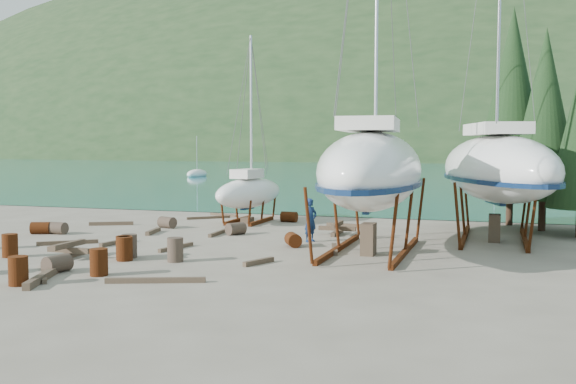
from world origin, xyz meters
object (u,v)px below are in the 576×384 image
(large_sailboat_far, at_px, (496,168))
(worker, at_px, (311,220))
(large_sailboat_near, at_px, (372,169))
(small_sailboat_shore, at_px, (249,192))

(large_sailboat_far, distance_m, worker, 8.59)
(large_sailboat_near, relative_size, large_sailboat_far, 1.03)
(large_sailboat_far, bearing_deg, worker, -174.33)
(large_sailboat_near, distance_m, large_sailboat_far, 6.87)
(large_sailboat_near, bearing_deg, worker, 141.63)
(small_sailboat_shore, bearing_deg, large_sailboat_far, -4.98)
(worker, bearing_deg, large_sailboat_near, -96.10)
(small_sailboat_shore, xyz_separation_m, worker, (5.20, -5.84, -0.74))
(large_sailboat_near, distance_m, small_sailboat_shore, 11.52)
(large_sailboat_near, distance_m, worker, 4.36)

